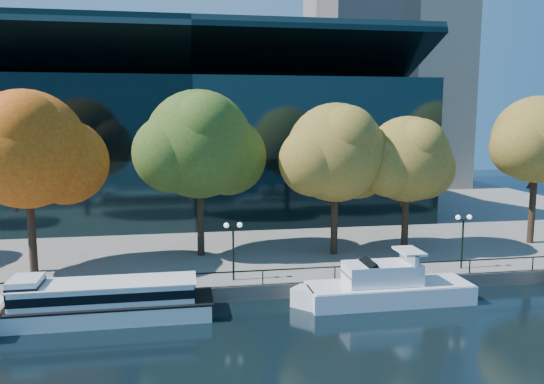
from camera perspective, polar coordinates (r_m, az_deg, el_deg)
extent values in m
plane|color=black|center=(33.34, -0.13, -13.23)|extent=(160.00, 160.00, 0.00)
cube|color=slate|center=(68.31, -5.21, -1.69)|extent=(90.00, 67.00, 1.00)
cube|color=#47443F|center=(36.00, -0.95, -10.74)|extent=(90.00, 0.25, 1.00)
cube|color=black|center=(35.74, -1.01, -8.44)|extent=(88.20, 0.08, 0.08)
cube|color=black|center=(35.89, -1.00, -9.20)|extent=(0.07, 0.07, 0.90)
cube|color=black|center=(62.76, -8.63, 4.28)|extent=(50.00, 24.00, 16.00)
cube|color=black|center=(58.87, -8.75, 13.28)|extent=(50.00, 17.14, 7.86)
cube|color=white|center=(34.28, -18.14, -12.10)|extent=(13.39, 3.25, 1.05)
cube|color=black|center=(34.10, -18.18, -11.24)|extent=(13.66, 3.32, 0.11)
cube|color=white|center=(33.84, -17.41, -10.28)|extent=(10.44, 2.67, 1.15)
cube|color=black|center=(33.83, -17.41, -10.20)|extent=(10.58, 2.73, 0.53)
cube|color=white|center=(33.65, -17.46, -9.27)|extent=(10.71, 2.80, 0.10)
cube|color=white|center=(34.67, -24.92, -9.73)|extent=(1.72, 2.28, 1.72)
cube|color=black|center=(34.61, -24.94, -9.43)|extent=(1.77, 2.34, 0.67)
cube|color=white|center=(36.29, 12.49, -10.58)|extent=(10.85, 3.10, 1.24)
cube|color=white|center=(34.68, 3.99, -11.29)|extent=(2.37, 2.37, 1.24)
cube|color=white|center=(36.09, 12.52, -9.62)|extent=(10.63, 3.04, 0.08)
cube|color=white|center=(35.67, 11.74, -8.54)|extent=(4.88, 2.32, 1.34)
cube|color=black|center=(35.17, 9.58, -8.55)|extent=(2.14, 2.23, 1.69)
cube|color=white|center=(36.11, 14.53, -6.81)|extent=(0.26, 2.42, 0.83)
cube|color=white|center=(36.01, 14.56, -6.17)|extent=(1.45, 2.42, 0.15)
cylinder|color=black|center=(41.64, -24.47, -3.11)|extent=(0.56, 0.56, 7.09)
cylinder|color=black|center=(41.28, -23.96, 0.74)|extent=(1.15, 1.73, 3.55)
cylinder|color=black|center=(41.07, -25.33, 0.27)|extent=(1.05, 1.19, 3.18)
sphere|color=#A2360D|center=(41.00, -24.91, 4.20)|extent=(8.36, 8.36, 8.36)
sphere|color=#A2360D|center=(41.75, -21.33, 3.02)|extent=(6.27, 6.27, 6.27)
sphere|color=#A2360D|center=(39.22, -25.09, 6.19)|extent=(5.02, 5.02, 5.02)
cylinder|color=black|center=(42.86, -7.72, -2.09)|extent=(0.56, 0.56, 7.18)
cylinder|color=black|center=(42.66, -7.13, 1.71)|extent=(1.16, 1.74, 3.59)
cylinder|color=black|center=(42.17, -8.31, 1.26)|extent=(1.06, 1.20, 3.21)
sphere|color=#334D18|center=(42.24, -7.86, 5.12)|extent=(8.55, 8.55, 8.55)
sphere|color=#334D18|center=(43.72, -4.80, 3.86)|extent=(6.42, 6.42, 6.42)
sphere|color=#334D18|center=(41.41, -10.77, 4.10)|extent=(5.99, 5.99, 5.99)
sphere|color=#334D18|center=(40.49, -7.21, 7.12)|extent=(5.13, 5.13, 5.13)
cylinder|color=black|center=(43.22, 6.73, -2.35)|extent=(0.56, 0.56, 6.62)
cylinder|color=black|center=(43.16, 7.35, 1.12)|extent=(1.09, 1.63, 3.33)
cylinder|color=black|center=(42.46, 6.38, 0.69)|extent=(1.00, 1.13, 2.97)
sphere|color=brown|center=(42.60, 6.85, 4.23)|extent=(7.89, 7.89, 7.89)
sphere|color=brown|center=(44.46, 9.08, 3.07)|extent=(5.92, 5.92, 5.92)
sphere|color=brown|center=(41.36, 4.52, 3.32)|extent=(5.52, 5.52, 5.52)
sphere|color=brown|center=(41.14, 8.03, 5.99)|extent=(4.73, 4.73, 4.73)
cylinder|color=black|center=(45.21, 14.14, -2.39)|extent=(0.56, 0.56, 6.15)
cylinder|color=black|center=(45.23, 14.73, 0.69)|extent=(1.04, 1.54, 3.09)
cylinder|color=black|center=(44.44, 13.93, 0.31)|extent=(0.96, 1.07, 2.76)
sphere|color=brown|center=(44.62, 14.35, 3.44)|extent=(7.00, 7.00, 7.00)
sphere|color=brown|center=(46.45, 15.96, 2.48)|extent=(5.25, 5.25, 5.25)
sphere|color=brown|center=(43.34, 12.58, 2.67)|extent=(4.90, 4.90, 4.90)
sphere|color=brown|center=(43.41, 15.58, 4.89)|extent=(4.20, 4.20, 4.20)
cylinder|color=black|center=(51.97, 26.23, -0.98)|extent=(0.56, 0.56, 7.31)
cylinder|color=black|center=(52.08, 26.75, 2.19)|extent=(1.17, 1.77, 3.66)
cylinder|color=black|center=(51.18, 26.25, 1.84)|extent=(1.08, 1.22, 3.27)
sphere|color=brown|center=(51.46, 26.62, 5.06)|extent=(7.55, 7.55, 7.55)
sphere|color=brown|center=(49.78, 25.33, 4.41)|extent=(5.28, 5.28, 5.28)
cylinder|color=black|center=(36.49, -4.18, -6.72)|extent=(0.14, 0.14, 3.60)
cube|color=black|center=(36.06, -4.21, -3.88)|extent=(0.90, 0.06, 0.06)
sphere|color=white|center=(35.98, -4.93, -3.59)|extent=(0.36, 0.36, 0.36)
sphere|color=white|center=(36.06, -3.50, -3.55)|extent=(0.36, 0.36, 0.36)
cylinder|color=black|center=(41.57, 19.78, -5.34)|extent=(0.14, 0.14, 3.60)
cube|color=black|center=(41.20, 19.91, -2.83)|extent=(0.90, 0.06, 0.06)
sphere|color=white|center=(40.94, 19.37, -2.59)|extent=(0.36, 0.36, 0.36)
sphere|color=white|center=(41.38, 20.46, -2.53)|extent=(0.36, 0.36, 0.36)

